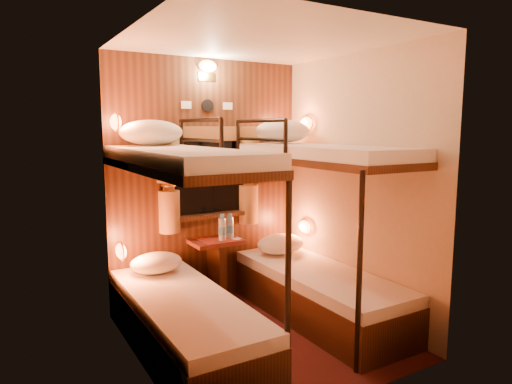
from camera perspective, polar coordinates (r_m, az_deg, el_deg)
floor at (r=4.01m, az=0.61°, el=-17.57°), size 2.10×2.10×0.00m
ceiling at (r=3.68m, az=0.67°, el=18.45°), size 2.10×2.10×0.00m
wall_back at (r=4.58m, az=-6.13°, el=1.27°), size 2.40×0.00×2.40m
wall_front at (r=2.82m, az=11.68°, el=-3.00°), size 2.40×0.00×2.40m
wall_left at (r=3.27m, az=-14.59°, el=-1.62°), size 0.00×2.40×2.40m
wall_right at (r=4.26m, az=12.26°, el=0.63°), size 0.00×2.40×2.40m
back_panel at (r=4.57m, az=-6.05°, el=1.26°), size 2.00×0.03×2.40m
bunk_left at (r=3.59m, az=-9.02°, el=-11.15°), size 0.72×1.90×1.82m
bunk_right at (r=4.21m, az=7.79°, el=-8.26°), size 0.72×1.90×1.82m
window at (r=4.55m, az=-5.89°, el=0.98°), size 1.00×0.12×0.79m
curtains at (r=4.51m, az=-5.73°, el=1.98°), size 1.10×0.22×1.00m
back_fixtures at (r=4.54m, az=-6.06°, el=14.44°), size 0.54×0.09×0.48m
reading_lamps at (r=4.26m, az=-4.20°, el=1.34°), size 2.00×0.20×1.25m
table at (r=4.56m, az=-4.94°, el=-8.81°), size 0.50×0.34×0.66m
bottle_left at (r=4.43m, az=-4.24°, el=-4.67°), size 0.08×0.08×0.26m
bottle_right at (r=4.51m, az=-3.25°, el=-4.48°), size 0.07×0.07×0.25m
sachet_a at (r=4.51m, az=-2.47°, el=-5.86°), size 0.10×0.09×0.01m
sachet_b at (r=4.60m, az=-4.14°, el=-5.59°), size 0.07×0.06×0.01m
pillow_lower_left at (r=4.19m, az=-12.36°, el=-8.63°), size 0.46×0.33×0.18m
pillow_lower_right at (r=4.70m, az=3.08°, el=-6.49°), size 0.51×0.36×0.20m
pillow_upper_left at (r=4.04m, az=-12.95°, el=7.27°), size 0.55×0.39×0.22m
pillow_upper_right at (r=4.54m, az=3.35°, el=7.59°), size 0.58×0.42×0.23m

